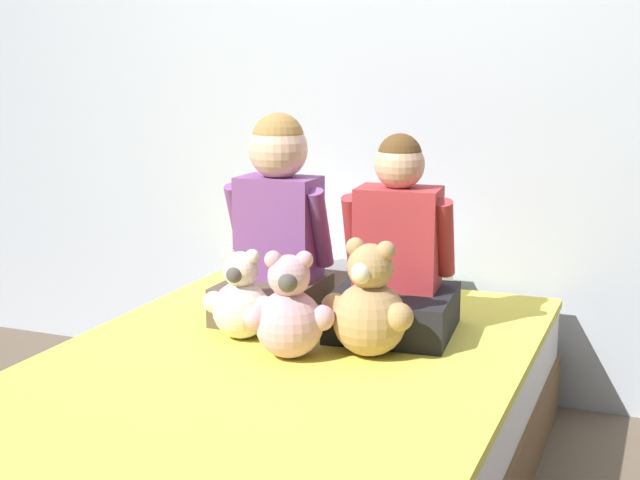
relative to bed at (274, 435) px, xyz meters
The scene contains 8 objects.
wall_behind_bed 1.49m from the bed, 90.00° to the left, with size 8.00×0.06×2.50m.
bed is the anchor object (origin of this frame).
child_on_left 0.68m from the bed, 113.26° to the left, with size 0.34×0.36×0.65m.
child_on_right 0.64m from the bed, 62.81° to the left, with size 0.39×0.39×0.60m.
teddy_bear_held_by_left_child 0.41m from the bed, 136.89° to the left, with size 0.23×0.17×0.27m.
teddy_bear_held_by_right_child 0.45m from the bed, 37.67° to the left, with size 0.28×0.21×0.33m.
teddy_bear_between_children 0.35m from the bed, 75.21° to the left, with size 0.24×0.19×0.30m.
pillow_at_headboard 0.84m from the bed, 90.00° to the left, with size 0.54×0.30×0.11m.
Camera 1 is at (0.99, -2.09, 1.25)m, focal length 50.00 mm.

